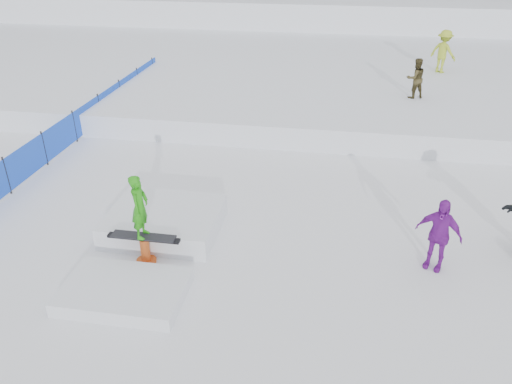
% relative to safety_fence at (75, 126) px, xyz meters
% --- Properties ---
extents(ground, '(120.00, 120.00, 0.00)m').
position_rel_safety_fence_xyz_m(ground, '(6.50, -6.60, -0.55)').
color(ground, white).
extents(snow_berm, '(60.00, 14.00, 2.40)m').
position_rel_safety_fence_xyz_m(snow_berm, '(6.50, 23.40, 0.65)').
color(snow_berm, white).
rests_on(snow_berm, ground).
extents(snow_midrise, '(50.00, 18.00, 0.80)m').
position_rel_safety_fence_xyz_m(snow_midrise, '(6.50, 9.40, -0.15)').
color(snow_midrise, white).
rests_on(snow_midrise, ground).
extents(safety_fence, '(0.05, 16.00, 1.10)m').
position_rel_safety_fence_xyz_m(safety_fence, '(0.00, 0.00, 0.00)').
color(safety_fence, blue).
rests_on(safety_fence, ground).
extents(walker_olive, '(0.87, 0.78, 1.47)m').
position_rel_safety_fence_xyz_m(walker_olive, '(11.47, 4.36, 0.99)').
color(walker_olive, '#3F371B').
rests_on(walker_olive, snow_midrise).
extents(walker_ygreen, '(1.33, 1.27, 1.81)m').
position_rel_safety_fence_xyz_m(walker_ygreen, '(13.03, 8.33, 1.16)').
color(walker_ygreen, '#A9BE2B').
rests_on(walker_ygreen, snow_midrise).
extents(spectator_purple, '(1.05, 0.77, 1.66)m').
position_rel_safety_fence_xyz_m(spectator_purple, '(11.00, -5.31, 0.28)').
color(spectator_purple, purple).
rests_on(spectator_purple, ground).
extents(jib_rail_feature, '(2.60, 4.40, 2.11)m').
position_rel_safety_fence_xyz_m(jib_rail_feature, '(4.83, -5.62, -0.25)').
color(jib_rail_feature, white).
rests_on(jib_rail_feature, ground).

